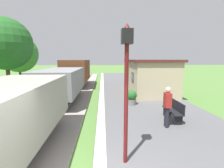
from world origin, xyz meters
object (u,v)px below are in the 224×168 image
at_px(person_waiting, 167,105).
at_px(station_hut, 149,76).
at_px(bench_near_hut, 174,110).
at_px(potted_planter, 132,97).
at_px(freight_train, 63,81).
at_px(lamp_post_near, 127,70).
at_px(tree_field_left, 18,54).
at_px(tree_trackside_far, 5,44).

bearing_deg(person_waiting, station_hut, -96.08).
bearing_deg(bench_near_hut, potted_planter, 120.06).
bearing_deg(potted_planter, bench_near_hut, -59.94).
height_order(freight_train, lamp_post_near, lamp_post_near).
bearing_deg(freight_train, tree_field_left, 129.67).
relative_size(freight_train, bench_near_hut, 12.93).
bearing_deg(lamp_post_near, tree_trackside_far, 132.65).
bearing_deg(tree_field_left, tree_trackside_far, -68.29).
bearing_deg(station_hut, person_waiting, -100.06).
bearing_deg(freight_train, lamp_post_near, -65.59).
height_order(station_hut, potted_planter, station_hut).
bearing_deg(freight_train, bench_near_hut, -37.26).
distance_m(bench_near_hut, person_waiting, 1.10).
relative_size(freight_train, lamp_post_near, 5.24).
distance_m(freight_train, lamp_post_near, 8.57).
bearing_deg(person_waiting, bench_near_hut, -126.77).
relative_size(station_hut, potted_planter, 6.33).
distance_m(bench_near_hut, tree_field_left, 19.77).
height_order(freight_train, person_waiting, freight_train).
bearing_deg(potted_planter, lamp_post_near, -101.87).
distance_m(bench_near_hut, tree_trackside_far, 12.19).
distance_m(tree_trackside_far, tree_field_left, 9.15).
distance_m(potted_planter, lamp_post_near, 6.12).
relative_size(station_hut, person_waiting, 3.39).
relative_size(station_hut, bench_near_hut, 3.87).
height_order(bench_near_hut, tree_trackside_far, tree_trackside_far).
xyz_separation_m(bench_near_hut, potted_planter, (-1.53, 2.64, 0.00)).
height_order(station_hut, tree_trackside_far, tree_trackside_far).
bearing_deg(freight_train, station_hut, 12.50).
bearing_deg(freight_train, person_waiting, -44.63).
xyz_separation_m(lamp_post_near, tree_field_left, (-11.07, 16.84, 0.95)).
bearing_deg(tree_trackside_far, freight_train, -8.51).
bearing_deg(station_hut, lamp_post_near, -109.66).
distance_m(potted_planter, tree_trackside_far, 9.89).
relative_size(freight_train, station_hut, 3.34).
height_order(freight_train, potted_planter, freight_train).
distance_m(person_waiting, lamp_post_near, 3.44).
bearing_deg(potted_planter, tree_field_left, 137.54).
bearing_deg(bench_near_hut, freight_train, 142.74).
bearing_deg(tree_field_left, lamp_post_near, -56.69).
xyz_separation_m(station_hut, lamp_post_near, (-3.30, -9.23, 1.15)).
bearing_deg(tree_trackside_far, person_waiting, -32.10).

